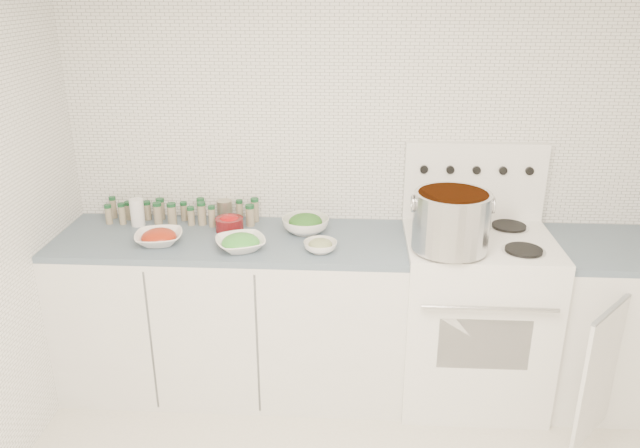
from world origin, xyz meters
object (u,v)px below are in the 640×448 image
at_px(stove, 472,312).
at_px(bowl_tomato, 159,237).
at_px(stock_pot, 451,219).
at_px(bowl_snowpea, 241,243).

bearing_deg(stove, bowl_tomato, -176.53).
relative_size(stock_pot, bowl_snowpea, 1.22).
distance_m(stove, stock_pot, 0.66).
height_order(stove, stock_pot, stove).
distance_m(stove, bowl_tomato, 1.71).
distance_m(stock_pot, bowl_snowpea, 1.05).
xyz_separation_m(stove, stock_pot, (-0.18, -0.18, 0.60)).
height_order(stove, bowl_tomato, stove).
distance_m(stock_pot, bowl_tomato, 1.48).
relative_size(stove, stock_pot, 3.47).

